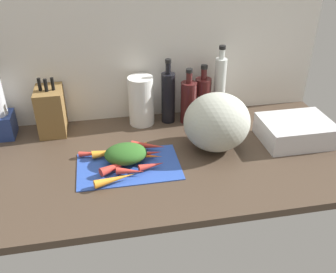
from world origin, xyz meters
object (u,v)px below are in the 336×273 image
at_px(carrot_11, 114,152).
at_px(carrot_12, 152,165).
at_px(winter_squash, 217,122).
at_px(bottle_0, 168,97).
at_px(carrot_6, 115,179).
at_px(carrot_2, 148,146).
at_px(knife_block, 51,111).
at_px(paper_towel_roll, 141,101).
at_px(bottle_2, 203,97).
at_px(carrot_0, 140,156).
at_px(carrot_8, 137,154).
at_px(carrot_4, 126,160).
at_px(carrot_3, 120,165).
at_px(dish_rack, 295,131).
at_px(carrot_7, 130,171).
at_px(carrot_9, 130,160).
at_px(carrot_10, 134,148).
at_px(carrot_5, 96,154).
at_px(bottle_1, 188,101).
at_px(bottle_3, 220,86).
at_px(carrot_1, 142,154).
at_px(cutting_board, 129,166).

bearing_deg(carrot_11, carrot_12, -40.77).
relative_size(winter_squash, bottle_0, 0.90).
bearing_deg(carrot_6, carrot_2, 52.90).
relative_size(carrot_12, knife_block, 0.39).
bearing_deg(knife_block, paper_towel_roll, 0.99).
height_order(paper_towel_roll, bottle_2, bottle_2).
distance_m(carrot_0, carrot_8, 0.03).
distance_m(carrot_6, bottle_0, 0.54).
xyz_separation_m(carrot_4, carrot_6, (-0.05, -0.11, -0.00)).
bearing_deg(carrot_3, knife_block, 126.67).
bearing_deg(carrot_6, carrot_12, 23.49).
bearing_deg(knife_block, winter_squash, -21.73).
relative_size(carrot_12, dish_rack, 0.35).
xyz_separation_m(carrot_7, bottle_0, (0.22, 0.41, 0.10)).
relative_size(carrot_0, carrot_9, 1.38).
bearing_deg(carrot_2, carrot_4, -139.34).
xyz_separation_m(carrot_3, carrot_10, (0.07, 0.11, -0.00)).
bearing_deg(carrot_8, carrot_7, -108.04).
xyz_separation_m(carrot_2, carrot_5, (-0.21, -0.01, -0.01)).
height_order(carrot_0, carrot_3, carrot_3).
distance_m(carrot_7, bottle_2, 0.58).
bearing_deg(carrot_2, carrot_8, -140.50).
distance_m(carrot_6, dish_rack, 0.81).
bearing_deg(bottle_1, paper_towel_roll, 172.59).
bearing_deg(carrot_9, dish_rack, 4.30).
bearing_deg(paper_towel_roll, bottle_3, 1.20).
xyz_separation_m(carrot_7, bottle_1, (0.31, 0.38, 0.08)).
xyz_separation_m(carrot_6, winter_squash, (0.43, 0.18, 0.10)).
bearing_deg(paper_towel_roll, bottle_2, 1.73).
bearing_deg(carrot_4, carrot_11, 121.55).
distance_m(carrot_4, bottle_2, 0.54).
xyz_separation_m(carrot_2, carrot_7, (-0.09, -0.16, -0.00)).
xyz_separation_m(carrot_0, knife_block, (-0.35, 0.31, 0.08)).
distance_m(carrot_4, paper_towel_roll, 0.37).
distance_m(carrot_1, carrot_8, 0.02).
xyz_separation_m(cutting_board, carrot_3, (-0.04, -0.02, 0.02)).
relative_size(carrot_5, paper_towel_roll, 0.60).
distance_m(carrot_10, bottle_3, 0.53).
relative_size(carrot_1, bottle_0, 0.52).
xyz_separation_m(carrot_7, carrot_12, (0.08, 0.02, -0.00)).
distance_m(carrot_11, carrot_12, 0.18).
distance_m(carrot_1, winter_squash, 0.33).
xyz_separation_m(carrot_8, knife_block, (-0.34, 0.29, 0.08)).
distance_m(carrot_0, carrot_2, 0.08).
bearing_deg(winter_squash, carrot_4, -170.75).
xyz_separation_m(carrot_11, knife_block, (-0.25, 0.26, 0.08)).
height_order(carrot_6, bottle_1, bottle_1).
distance_m(carrot_6, paper_towel_roll, 0.49).
bearing_deg(knife_block, carrot_3, -53.33).
bearing_deg(winter_squash, carrot_11, 179.24).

